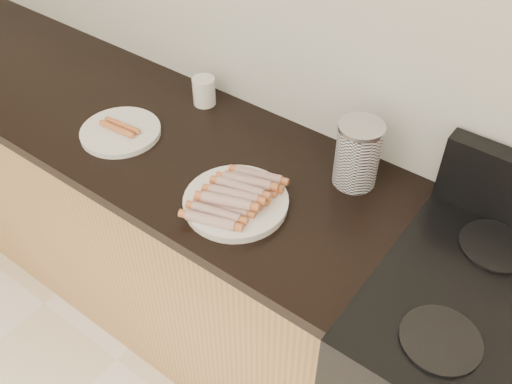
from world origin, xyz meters
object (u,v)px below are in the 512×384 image
Objects in this scene: canister at (358,154)px; mug at (204,91)px; side_plate at (121,132)px; main_plate at (236,203)px.

mug is (-0.60, 0.04, -0.05)m from canister.
mug is at bearing 71.08° from side_plate.
canister is at bearing -4.20° from mug.
canister reaches higher than side_plate.
canister reaches higher than mug.
side_plate is 0.75m from canister.
main_plate is at bearing -4.23° from side_plate.
canister is 2.08× the size of mug.
side_plate is 0.31m from mug.
side_plate is at bearing -160.57° from canister.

